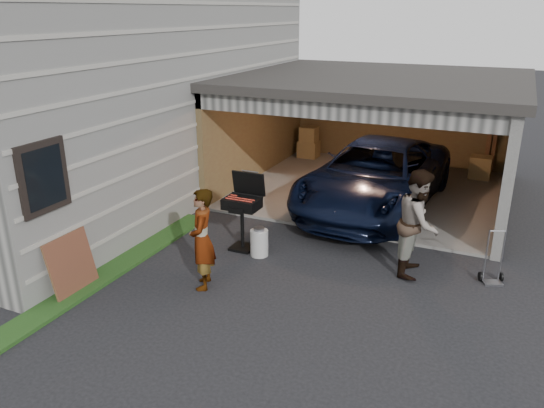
{
  "coord_description": "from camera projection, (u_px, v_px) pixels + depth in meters",
  "views": [
    {
      "loc": [
        3.82,
        -6.28,
        4.37
      ],
      "look_at": [
        0.17,
        1.68,
        1.15
      ],
      "focal_mm": 35.0,
      "sensor_mm": 36.0,
      "label": 1
    }
  ],
  "objects": [
    {
      "name": "house",
      "position": [
        85.0,
        79.0,
        13.17
      ],
      "size": [
        7.0,
        11.0,
        5.5
      ],
      "primitive_type": "cube",
      "color": "#474744",
      "rests_on": "ground"
    },
    {
      "name": "groundcover_strip",
      "position": [
        62.0,
        301.0,
        8.37
      ],
      "size": [
        0.5,
        8.0,
        0.06
      ],
      "primitive_type": "cube",
      "color": "#193814",
      "rests_on": "ground"
    },
    {
      "name": "minivan",
      "position": [
        375.0,
        178.0,
        12.09
      ],
      "size": [
        2.82,
        5.54,
        1.5
      ],
      "primitive_type": "imported",
      "rotation": [
        0.0,
        0.0,
        -0.06
      ],
      "color": "black",
      "rests_on": "ground"
    },
    {
      "name": "man",
      "position": [
        418.0,
        223.0,
        9.06
      ],
      "size": [
        0.75,
        0.94,
        1.88
      ],
      "primitive_type": "imported",
      "rotation": [
        0.0,
        0.0,
        1.61
      ],
      "color": "#472B1B",
      "rests_on": "ground"
    },
    {
      "name": "plywood_panel",
      "position": [
        72.0,
        265.0,
        8.56
      ],
      "size": [
        0.25,
        0.89,
        0.98
      ],
      "primitive_type": "cube",
      "rotation": [
        0.0,
        -0.21,
        0.0
      ],
      "color": "#592B1E",
      "rests_on": "ground"
    },
    {
      "name": "ground",
      "position": [
        218.0,
        304.0,
        8.36
      ],
      "size": [
        80.0,
        80.0,
        0.0
      ],
      "primitive_type": "plane",
      "color": "black",
      "rests_on": "ground"
    },
    {
      "name": "garage",
      "position": [
        379.0,
        116.0,
        13.21
      ],
      "size": [
        6.8,
        6.3,
        2.9
      ],
      "color": "#605E59",
      "rests_on": "ground"
    },
    {
      "name": "bbq_grill",
      "position": [
        243.0,
        206.0,
        10.03
      ],
      "size": [
        0.66,
        0.58,
        1.48
      ],
      "color": "black",
      "rests_on": "ground"
    },
    {
      "name": "woman",
      "position": [
        202.0,
        239.0,
        8.61
      ],
      "size": [
        0.63,
        0.74,
        1.71
      ],
      "primitive_type": "imported",
      "rotation": [
        0.0,
        0.0,
        -1.14
      ],
      "color": "silver",
      "rests_on": "ground"
    },
    {
      "name": "propane_tank",
      "position": [
        259.0,
        243.0,
        9.94
      ],
      "size": [
        0.44,
        0.44,
        0.51
      ],
      "primitive_type": "cylinder",
      "rotation": [
        0.0,
        0.0,
        0.36
      ],
      "color": "silver",
      "rests_on": "ground"
    },
    {
      "name": "hand_truck",
      "position": [
        492.0,
        272.0,
        8.97
      ],
      "size": [
        0.43,
        0.39,
        0.95
      ],
      "rotation": [
        0.0,
        0.0,
        0.39
      ],
      "color": "slate",
      "rests_on": "ground"
    }
  ]
}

